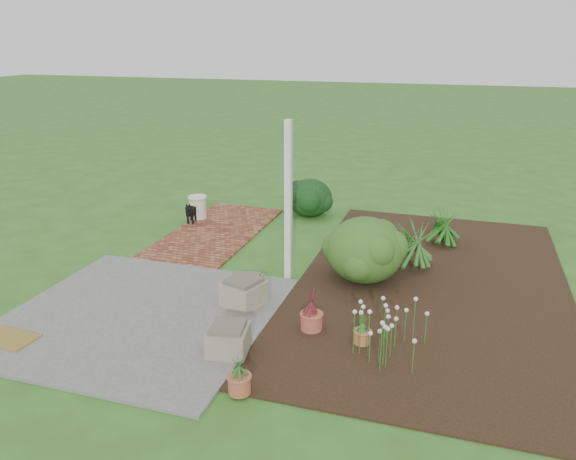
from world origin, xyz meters
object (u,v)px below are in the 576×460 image
(cream_ceramic_urn, at_px, (198,207))
(evergreen_shrub, at_px, (365,248))
(black_dog, at_px, (191,211))
(stone_trough_near, at_px, (228,340))

(cream_ceramic_urn, xyz_separation_m, evergreen_shrub, (3.86, -2.01, 0.27))
(evergreen_shrub, bearing_deg, black_dog, 156.38)
(black_dog, distance_m, evergreen_shrub, 4.21)
(black_dog, distance_m, cream_ceramic_urn, 0.32)
(stone_trough_near, relative_size, cream_ceramic_urn, 1.02)
(stone_trough_near, xyz_separation_m, cream_ceramic_urn, (-2.70, 4.67, 0.07))
(cream_ceramic_urn, distance_m, evergreen_shrub, 4.36)
(black_dog, height_order, cream_ceramic_urn, cream_ceramic_urn)
(stone_trough_near, distance_m, evergreen_shrub, 2.92)
(black_dog, xyz_separation_m, cream_ceramic_urn, (-0.00, 0.32, -0.02))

